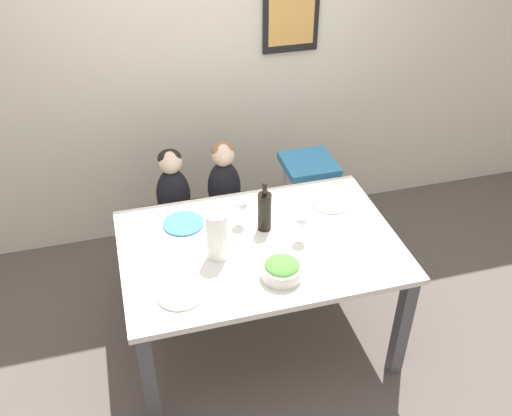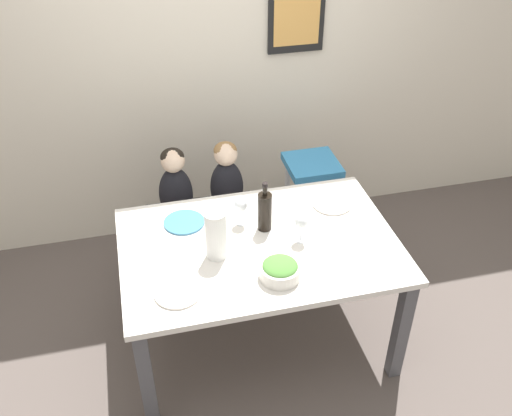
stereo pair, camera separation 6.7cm
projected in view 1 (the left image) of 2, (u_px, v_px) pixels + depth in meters
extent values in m
plane|color=#564C47|center=(259.00, 337.00, 3.49)|extent=(14.00, 14.00, 0.00)
cube|color=beige|center=(207.00, 50.00, 3.68)|extent=(10.00, 0.06, 2.70)
cube|color=black|center=(291.00, 10.00, 3.64)|extent=(0.37, 0.02, 0.55)
cube|color=gold|center=(292.00, 10.00, 3.63)|extent=(0.31, 0.00, 0.45)
cube|color=silver|center=(260.00, 246.00, 3.06)|extent=(1.48, 0.99, 0.03)
cube|color=#4C4C51|center=(150.00, 382.00, 2.79)|extent=(0.07, 0.07, 0.71)
cube|color=#4C4C51|center=(402.00, 327.00, 3.08)|extent=(0.07, 0.07, 0.71)
cube|color=#4C4C51|center=(133.00, 267.00, 3.47)|extent=(0.07, 0.07, 0.71)
cube|color=#4C4C51|center=(341.00, 231.00, 3.76)|extent=(0.07, 0.07, 0.71)
cylinder|color=silver|center=(160.00, 266.00, 3.71)|extent=(0.04, 0.04, 0.40)
cylinder|color=silver|center=(205.00, 259.00, 3.77)|extent=(0.04, 0.04, 0.40)
cylinder|color=silver|center=(154.00, 239.00, 3.94)|extent=(0.04, 0.04, 0.40)
cylinder|color=silver|center=(197.00, 232.00, 4.00)|extent=(0.04, 0.04, 0.40)
cube|color=#2D2D33|center=(176.00, 222.00, 3.72)|extent=(0.39, 0.40, 0.05)
cylinder|color=silver|center=(209.00, 258.00, 3.78)|extent=(0.04, 0.04, 0.40)
cylinder|color=silver|center=(253.00, 250.00, 3.84)|extent=(0.04, 0.04, 0.40)
cylinder|color=silver|center=(201.00, 231.00, 4.01)|extent=(0.04, 0.04, 0.40)
cylinder|color=silver|center=(242.00, 224.00, 4.07)|extent=(0.04, 0.04, 0.40)
cube|color=#2D2D33|center=(225.00, 214.00, 3.79)|extent=(0.39, 0.40, 0.05)
cylinder|color=silver|center=(295.00, 223.00, 3.83)|extent=(0.04, 0.04, 0.70)
cylinder|color=silver|center=(330.00, 218.00, 3.89)|extent=(0.04, 0.04, 0.70)
cylinder|color=silver|center=(283.00, 203.00, 4.03)|extent=(0.04, 0.04, 0.70)
cylinder|color=silver|center=(317.00, 197.00, 4.09)|extent=(0.04, 0.04, 0.70)
cube|color=teal|center=(309.00, 164.00, 3.74)|extent=(0.34, 0.34, 0.05)
ellipsoid|color=black|center=(173.00, 195.00, 3.60)|extent=(0.21, 0.18, 0.38)
sphere|color=beige|center=(170.00, 162.00, 3.45)|extent=(0.15, 0.15, 0.15)
ellipsoid|color=black|center=(169.00, 158.00, 3.45)|extent=(0.15, 0.14, 0.10)
ellipsoid|color=black|center=(224.00, 188.00, 3.67)|extent=(0.21, 0.18, 0.38)
sphere|color=beige|center=(223.00, 155.00, 3.52)|extent=(0.15, 0.15, 0.15)
ellipsoid|color=olive|center=(222.00, 151.00, 3.52)|extent=(0.15, 0.14, 0.10)
cylinder|color=black|center=(264.00, 212.00, 3.09)|extent=(0.08, 0.08, 0.22)
cylinder|color=black|center=(265.00, 189.00, 3.00)|extent=(0.03, 0.03, 0.07)
cylinder|color=black|center=(265.00, 185.00, 2.99)|extent=(0.03, 0.03, 0.02)
cylinder|color=white|center=(217.00, 236.00, 2.88)|extent=(0.11, 0.11, 0.27)
cylinder|color=white|center=(300.00, 240.00, 3.07)|extent=(0.06, 0.06, 0.00)
cylinder|color=white|center=(301.00, 233.00, 3.05)|extent=(0.01, 0.01, 0.08)
ellipsoid|color=white|center=(302.00, 221.00, 3.00)|extent=(0.07, 0.07, 0.08)
cylinder|color=white|center=(241.00, 223.00, 3.19)|extent=(0.06, 0.06, 0.00)
cylinder|color=white|center=(241.00, 217.00, 3.16)|extent=(0.01, 0.01, 0.08)
ellipsoid|color=white|center=(240.00, 205.00, 3.11)|extent=(0.07, 0.07, 0.08)
cylinder|color=silver|center=(282.00, 271.00, 2.82)|extent=(0.21, 0.21, 0.07)
ellipsoid|color=#4C8438|center=(282.00, 266.00, 2.80)|extent=(0.18, 0.18, 0.05)
cylinder|color=silver|center=(180.00, 294.00, 2.73)|extent=(0.23, 0.23, 0.01)
cylinder|color=teal|center=(183.00, 223.00, 3.18)|extent=(0.23, 0.23, 0.01)
cylinder|color=silver|center=(330.00, 203.00, 3.34)|extent=(0.23, 0.23, 0.01)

